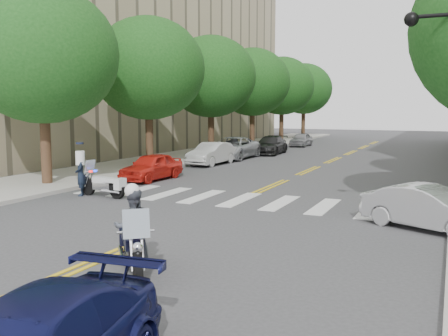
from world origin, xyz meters
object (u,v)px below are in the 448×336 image
Objects in this scene: motorcycle_parked at (106,185)px; officer_standing at (81,174)px; motorcycle_police at (133,233)px; convertible at (429,208)px.

motorcycle_parked is 1.18m from officer_standing.
motorcycle_police reaches higher than motorcycle_parked.
motorcycle_police is at bearing -132.80° from motorcycle_parked.
motorcycle_police is 0.89× the size of motorcycle_parked.
convertible is (5.29, 6.44, -0.22)m from motorcycle_police.
convertible is (11.28, -0.37, 0.13)m from motorcycle_parked.
motorcycle_parked reaches higher than convertible.
motorcycle_police reaches higher than convertible.
motorcycle_police is 9.78m from officer_standing.
motorcycle_parked is at bearing 58.58° from officer_standing.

